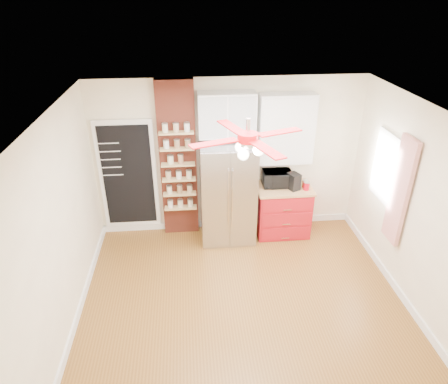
{
  "coord_description": "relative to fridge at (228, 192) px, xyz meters",
  "views": [
    {
      "loc": [
        -0.68,
        -4.22,
        3.98
      ],
      "look_at": [
        -0.18,
        0.9,
        1.27
      ],
      "focal_mm": 32.0,
      "sensor_mm": 36.0,
      "label": 1
    }
  ],
  "objects": [
    {
      "name": "pantry_jar_beans",
      "position": [
        -0.75,
        0.15,
        0.57
      ],
      "size": [
        0.11,
        0.11,
        0.14
      ],
      "primitive_type": "cylinder",
      "rotation": [
        0.0,
        0.0,
        0.3
      ],
      "color": "#9A6F4E",
      "rests_on": "brick_pillar"
    },
    {
      "name": "wall_right",
      "position": [
        2.3,
        -1.63,
        0.48
      ],
      "size": [
        0.02,
        4.0,
        2.7
      ],
      "primitive_type": "cube",
      "color": "#FFF4CD",
      "rests_on": "floor"
    },
    {
      "name": "window",
      "position": [
        2.28,
        -0.73,
        0.68
      ],
      "size": [
        0.04,
        0.75,
        1.05
      ],
      "primitive_type": "cube",
      "color": "white",
      "rests_on": "wall_right"
    },
    {
      "name": "wall_front",
      "position": [
        0.05,
        -3.63,
        0.48
      ],
      "size": [
        4.5,
        0.02,
        2.7
      ],
      "primitive_type": "cube",
      "color": "#FFF4CD",
      "rests_on": "floor"
    },
    {
      "name": "coffee_maker",
      "position": [
        1.1,
        -0.03,
        0.17
      ],
      "size": [
        0.23,
        0.25,
        0.28
      ],
      "primitive_type": "cube",
      "rotation": [
        0.0,
        0.0,
        0.42
      ],
      "color": "black",
      "rests_on": "red_cabinet"
    },
    {
      "name": "toaster_oven",
      "position": [
        0.85,
        0.12,
        0.16
      ],
      "size": [
        0.49,
        0.33,
        0.27
      ],
      "primitive_type": "imported",
      "rotation": [
        0.0,
        0.0,
        0.01
      ],
      "color": "black",
      "rests_on": "red_cabinet"
    },
    {
      "name": "fridge",
      "position": [
        0.0,
        0.0,
        0.0
      ],
      "size": [
        0.9,
        0.7,
        1.75
      ],
      "primitive_type": "cube",
      "color": "#BAB9BF",
      "rests_on": "floor"
    },
    {
      "name": "upper_glass_cabinet",
      "position": [
        0.0,
        0.2,
        1.27
      ],
      "size": [
        0.9,
        0.35,
        0.7
      ],
      "primitive_type": "cube",
      "color": "white",
      "rests_on": "wall_back"
    },
    {
      "name": "chalkboard",
      "position": [
        -1.65,
        0.33,
        0.23
      ],
      "size": [
        0.95,
        0.05,
        1.95
      ],
      "color": "white",
      "rests_on": "wall_back"
    },
    {
      "name": "ceiling_fan",
      "position": [
        0.05,
        -1.63,
        1.55
      ],
      "size": [
        1.4,
        1.4,
        0.44
      ],
      "color": "silver",
      "rests_on": "ceiling"
    },
    {
      "name": "curtain",
      "position": [
        2.23,
        -1.28,
        0.57
      ],
      "size": [
        0.06,
        0.4,
        1.55
      ],
      "primitive_type": "cube",
      "color": "red",
      "rests_on": "wall_right"
    },
    {
      "name": "ceiling",
      "position": [
        0.05,
        -1.63,
        1.83
      ],
      "size": [
        4.5,
        4.5,
        0.0
      ],
      "primitive_type": "plane",
      "color": "white",
      "rests_on": "wall_back"
    },
    {
      "name": "floor",
      "position": [
        0.05,
        -1.63,
        -0.88
      ],
      "size": [
        4.5,
        4.5,
        0.0
      ],
      "primitive_type": "plane",
      "color": "brown",
      "rests_on": "ground"
    },
    {
      "name": "canister_left",
      "position": [
        1.31,
        -0.08,
        0.09
      ],
      "size": [
        0.13,
        0.13,
        0.13
      ],
      "primitive_type": "cylinder",
      "rotation": [
        0.0,
        0.0,
        -0.43
      ],
      "color": "#B20919",
      "rests_on": "red_cabinet"
    },
    {
      "name": "wall_left",
      "position": [
        -2.2,
        -1.63,
        0.48
      ],
      "size": [
        0.02,
        4.0,
        2.7
      ],
      "primitive_type": "cube",
      "color": "#FFF4CD",
      "rests_on": "floor"
    },
    {
      "name": "red_cabinet",
      "position": [
        0.97,
        0.05,
        -0.42
      ],
      "size": [
        0.94,
        0.64,
        0.9
      ],
      "color": "#A8131B",
      "rests_on": "floor"
    },
    {
      "name": "pantry_jar_oats",
      "position": [
        -0.92,
        0.16,
        0.56
      ],
      "size": [
        0.13,
        0.13,
        0.13
      ],
      "primitive_type": "cylinder",
      "rotation": [
        0.0,
        0.0,
        0.42
      ],
      "color": "beige",
      "rests_on": "brick_pillar"
    },
    {
      "name": "upper_shelf_unit",
      "position": [
        0.97,
        0.22,
        1.0
      ],
      "size": [
        0.9,
        0.3,
        1.15
      ],
      "primitive_type": "cube",
      "color": "white",
      "rests_on": "wall_back"
    },
    {
      "name": "wall_back",
      "position": [
        0.05,
        0.37,
        0.48
      ],
      "size": [
        4.5,
        0.02,
        2.7
      ],
      "primitive_type": "cube",
      "color": "#FFF4CD",
      "rests_on": "floor"
    },
    {
      "name": "brick_pillar",
      "position": [
        -0.8,
        0.29,
        0.48
      ],
      "size": [
        0.6,
        0.16,
        2.7
      ],
      "primitive_type": "cube",
      "color": "brown",
      "rests_on": "floor"
    },
    {
      "name": "canister_right",
      "position": [
        1.31,
        0.02,
        0.09
      ],
      "size": [
        0.1,
        0.1,
        0.13
      ],
      "primitive_type": "cylinder",
      "rotation": [
        0.0,
        0.0,
        0.16
      ],
      "color": "#A31E09",
      "rests_on": "red_cabinet"
    }
  ]
}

